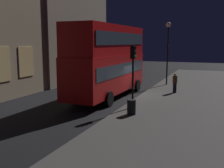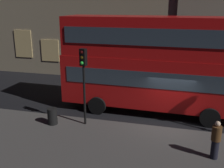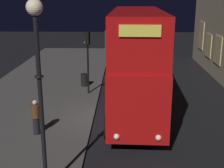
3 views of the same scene
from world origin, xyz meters
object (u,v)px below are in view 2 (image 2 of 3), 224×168
(traffic_light_near_kerb, at_px, (84,71))
(double_decker_bus, at_px, (150,60))
(litter_bin, at_px, (52,116))
(pedestrian, at_px, (216,140))

(traffic_light_near_kerb, bearing_deg, double_decker_bus, 56.97)
(double_decker_bus, relative_size, traffic_light_near_kerb, 2.58)
(double_decker_bus, distance_m, litter_bin, 6.33)
(double_decker_bus, xyz_separation_m, litter_bin, (-4.65, -3.43, -2.58))
(double_decker_bus, height_order, litter_bin, double_decker_bus)
(double_decker_bus, distance_m, traffic_light_near_kerb, 4.22)
(traffic_light_near_kerb, bearing_deg, pedestrian, -3.55)
(litter_bin, bearing_deg, double_decker_bus, 36.45)
(traffic_light_near_kerb, bearing_deg, litter_bin, -153.52)
(pedestrian, relative_size, litter_bin, 1.89)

